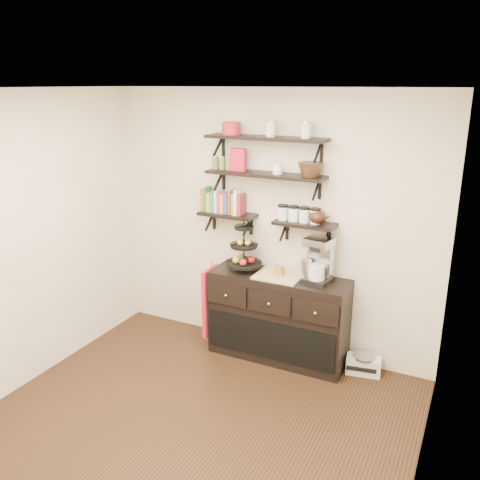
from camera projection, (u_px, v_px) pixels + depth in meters
name	position (u px, v px, depth m)	size (l,w,h in m)	color
floor	(182.00, 437.00, 4.10)	(3.50, 3.50, 0.00)	black
ceiling	(168.00, 89.00, 3.30)	(3.50, 3.50, 0.02)	white
back_wall	(270.00, 224.00, 5.20)	(3.50, 0.02, 2.70)	#EFE4CB
left_wall	(7.00, 249.00, 4.44)	(0.02, 3.50, 2.70)	#EFE4CB
right_wall	(429.00, 331.00, 2.96)	(0.02, 3.50, 2.70)	#EFE4CB
shelf_top	(266.00, 138.00, 4.83)	(1.20, 0.27, 0.23)	black
shelf_mid	(265.00, 175.00, 4.93)	(1.20, 0.27, 0.23)	black
shelf_low_left	(228.00, 215.00, 5.25)	(0.60, 0.25, 0.23)	black
shelf_low_right	(305.00, 224.00, 4.90)	(0.60, 0.25, 0.23)	black
cookbooks	(223.00, 202.00, 5.23)	(0.43, 0.15, 0.26)	#D44B19
glass_canisters	(299.00, 215.00, 4.90)	(0.43, 0.10, 0.13)	silver
sideboard	(278.00, 317.00, 5.17)	(1.40, 0.50, 0.92)	black
fruit_stand	(244.00, 253.00, 5.15)	(0.36, 0.36, 0.53)	black
candle	(279.00, 271.00, 5.03)	(0.08, 0.08, 0.08)	#965822
coffee_maker	(319.00, 261.00, 4.84)	(0.28, 0.27, 0.45)	black
thermal_carafe	(306.00, 271.00, 4.87)	(0.11, 0.11, 0.22)	silver
apron	(211.00, 301.00, 5.37)	(0.04, 0.32, 0.74)	maroon
radio	(363.00, 365.00, 4.97)	(0.35, 0.25, 0.20)	silver
recipe_box	(238.00, 160.00, 5.01)	(0.16, 0.06, 0.22)	red
walnut_bowl	(310.00, 170.00, 4.71)	(0.24, 0.24, 0.13)	black
ramekins	(278.00, 169.00, 4.85)	(0.09, 0.09, 0.10)	white
teapot	(317.00, 216.00, 4.82)	(0.21, 0.16, 0.16)	black
red_pot	(231.00, 128.00, 4.95)	(0.18, 0.18, 0.12)	red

